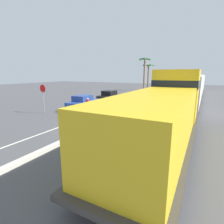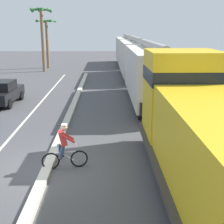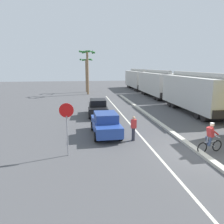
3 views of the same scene
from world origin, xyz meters
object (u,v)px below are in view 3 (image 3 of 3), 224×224
Objects in this scene: parked_car_blue at (106,124)px; palm_tree_far at (87,62)px; stop_sign at (67,119)px; parked_car_black at (98,107)px; palm_tree_near at (86,68)px; hopper_car_middle at (157,84)px; pedestrian_by_cars at (134,128)px; hopper_car_trailing at (137,79)px; hopper_car_lead at (195,93)px; cyclist at (210,139)px.

parked_car_blue is 0.57× the size of palm_tree_far.
stop_sign is (-2.43, -3.25, 1.21)m from parked_car_blue.
parked_car_black is 0.70× the size of palm_tree_near.
hopper_car_middle is 6.54× the size of pedestrian_by_cars.
palm_tree_far reaches higher than hopper_car_trailing.
hopper_car_trailing is at bearing 90.00° from hopper_car_lead.
hopper_car_middle reaches higher than pedestrian_by_cars.
hopper_car_middle is 6.18× the size of cyclist.
hopper_car_middle is at bearing -38.06° from palm_tree_near.
parked_car_black is (-10.03, -11.65, -1.26)m from hopper_car_middle.
hopper_car_trailing is 1.43× the size of palm_tree_far.
palm_tree_near is at bearing 91.17° from palm_tree_far.
hopper_car_lead is 3.68× the size of stop_sign.
palm_tree_near is (1.96, 29.28, 2.35)m from stop_sign.
stop_sign is (-2.39, -9.44, 1.21)m from parked_car_black.
hopper_car_trailing is at bearing 69.19° from stop_sign.
parked_car_blue and parked_car_black have the same top height.
stop_sign reaches higher than parked_car_blue.
hopper_car_trailing is at bearing 82.16° from cyclist.
hopper_car_middle is (0.00, 11.60, 0.00)m from hopper_car_lead.
hopper_car_trailing is at bearing 18.02° from palm_tree_near.
parked_car_blue is 0.69× the size of palm_tree_near.
parked_car_blue is at bearing -89.65° from parked_car_black.
palm_tree_near is at bearing 91.03° from parked_car_blue.
palm_tree_near reaches higher than parked_car_blue.
cyclist is at bearing -78.95° from palm_tree_near.
hopper_car_lead is 10.11m from parked_car_black.
palm_tree_near reaches higher than parked_car_black.
parked_car_blue is 1.00× the size of parked_car_black.
hopper_car_middle is at bearing 49.27° from parked_car_black.
parked_car_black is 11.53m from cyclist.
hopper_car_lead and hopper_car_trailing have the same top height.
palm_tree_far is at bearing 91.01° from parked_car_blue.
hopper_car_middle reaches higher than parked_car_blue.
hopper_car_lead is at bearing -90.00° from hopper_car_trailing.
pedestrian_by_cars is at bearing 145.60° from cyclist.
hopper_car_lead is 1.43× the size of palm_tree_far.
hopper_car_lead reaches higher than cyclist.
parked_car_blue is 2.48× the size of cyclist.
hopper_car_middle is at bearing -24.89° from palm_tree_far.
hopper_car_lead is 1.00× the size of hopper_car_trailing.
palm_tree_far is at bearing 91.26° from parked_car_black.
hopper_car_middle is 15.43m from parked_car_black.
hopper_car_middle is at bearing 78.10° from cyclist.
hopper_car_middle reaches higher than parked_car_black.
hopper_car_lead is 1.00× the size of hopper_car_middle.
parked_car_black is at bearing 102.52° from pedestrian_by_cars.
cyclist reaches higher than parked_car_black.
palm_tree_near reaches higher than stop_sign.
hopper_car_middle is at bearing 66.58° from pedestrian_by_cars.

